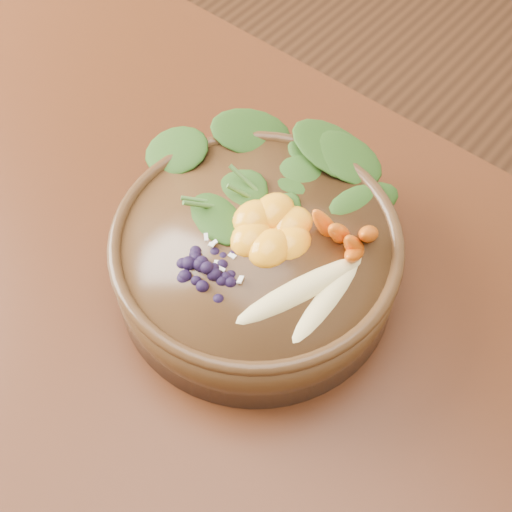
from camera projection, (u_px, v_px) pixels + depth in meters
ground at (191, 502)px, 1.42m from camera, size 4.00×4.00×0.00m
dining_table at (151, 351)px, 0.88m from camera, size 1.60×0.90×0.75m
stoneware_bowl at (256, 261)px, 0.79m from camera, size 0.38×0.38×0.08m
kale_heap at (277, 169)px, 0.78m from camera, size 0.24×0.23×0.05m
carrot_cluster at (356, 209)px, 0.72m from camera, size 0.08×0.08×0.09m
banana_halves at (314, 287)px, 0.70m from camera, size 0.09×0.17×0.03m
mandarin_cluster at (272, 221)px, 0.74m from camera, size 0.11×0.12×0.03m
blueberry_pile at (206, 260)px, 0.71m from camera, size 0.17×0.14×0.04m
coconut_flakes at (241, 248)px, 0.74m from camera, size 0.11×0.10×0.01m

